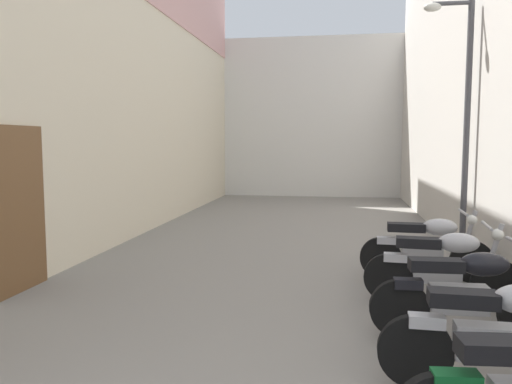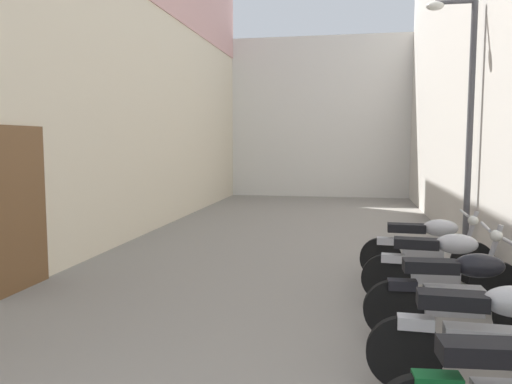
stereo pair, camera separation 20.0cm
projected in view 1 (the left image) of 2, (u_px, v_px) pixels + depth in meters
ground_plane at (271, 274)px, 7.63m from camera, size 34.03×34.03×0.00m
building_left at (110, 8)px, 9.66m from camera, size 0.45×18.03×8.98m
building_right at (481, 60)px, 8.72m from camera, size 0.45×18.03×6.79m
building_far_end at (313, 119)px, 19.15m from camera, size 9.38×2.00×5.74m
motorcycle_third at (501, 333)px, 3.93m from camera, size 1.85×0.58×1.04m
motorcycle_fourth at (465, 291)px, 5.03m from camera, size 1.85×0.58×1.04m
motorcycle_fifth at (443, 265)px, 6.12m from camera, size 1.85×0.58×1.04m
motorcycle_sixth at (427, 246)px, 7.23m from camera, size 1.85×0.58×1.04m
street_lamp at (461, 109)px, 8.21m from camera, size 0.79×0.18×4.25m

